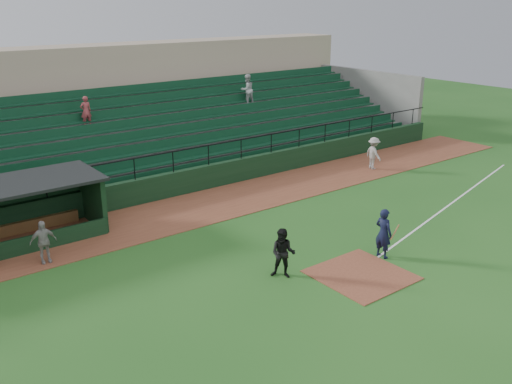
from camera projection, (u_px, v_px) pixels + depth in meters
ground at (340, 265)px, 20.08m from camera, size 90.00×90.00×0.00m
warning_track at (217, 203)px, 26.09m from camera, size 40.00×4.00×0.03m
home_plate_dirt at (361, 275)px, 19.32m from camera, size 3.00×3.00×0.03m
foul_line at (445, 208)px, 25.57m from camera, size 17.49×4.44×0.01m
stadium_structure at (134, 125)px, 31.71m from camera, size 38.00×13.08×6.40m
batter_at_plate at (383, 233)px, 20.41m from camera, size 1.04×0.73×1.89m
umpire at (283, 254)px, 18.92m from camera, size 1.07×1.09×1.76m
runner at (374, 153)px, 31.14m from camera, size 0.89×1.27×1.79m
dugout_player_a at (43, 242)px, 19.96m from camera, size 0.96×0.47×1.60m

